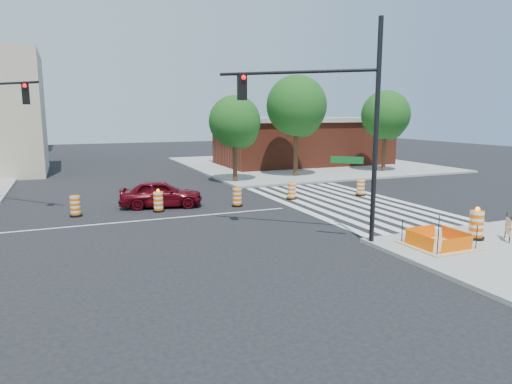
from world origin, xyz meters
TOP-DOWN VIEW (x-y plane):
  - ground at (0.00, 0.00)m, footprint 120.00×120.00m
  - sidewalk_ne at (18.00, 18.00)m, footprint 22.00×22.00m
  - crosswalk_east at (10.95, 0.00)m, footprint 6.75×13.50m
  - lane_centerline at (0.00, 0.00)m, footprint 14.00×0.12m
  - excavation_pit at (9.00, -9.00)m, footprint 2.20×2.20m
  - brick_storefront at (18.00, 18.00)m, footprint 16.50×8.50m
  - red_coupe at (1.13, 2.83)m, footprint 4.64×2.66m
  - signal_pole_se at (5.86, -6.36)m, footprint 4.80×4.19m
  - pit_drum at (11.07, -8.83)m, footprint 0.65×0.65m
  - barricade at (12.04, -9.45)m, footprint 0.59×0.69m
  - tree_north_c at (7.82, 9.43)m, footprint 3.70×3.70m
  - tree_north_d at (13.18, 10.29)m, footprint 4.65×4.65m
  - tree_north_e at (21.54, 10.17)m, footprint 4.07×4.07m
  - median_drum_2 at (-3.20, 2.17)m, footprint 0.60×0.60m
  - median_drum_3 at (0.77, 1.71)m, footprint 0.60×0.60m
  - median_drum_4 at (4.97, 1.44)m, footprint 0.60×0.60m
  - median_drum_5 at (8.63, 2.11)m, footprint 0.60×0.60m
  - median_drum_6 at (13.11, 1.57)m, footprint 0.60×0.60m

SIDE VIEW (x-z plane):
  - ground at x=0.00m, z-range 0.00..0.00m
  - lane_centerline at x=0.00m, z-range 0.00..0.01m
  - crosswalk_east at x=10.95m, z-range 0.00..0.01m
  - sidewalk_ne at x=18.00m, z-range 0.00..0.15m
  - excavation_pit at x=9.00m, z-range -0.23..0.67m
  - median_drum_2 at x=-3.20m, z-range -0.03..0.99m
  - median_drum_4 at x=4.97m, z-range -0.03..0.99m
  - median_drum_5 at x=8.63m, z-range -0.03..0.99m
  - median_drum_6 at x=13.11m, z-range -0.03..0.99m
  - median_drum_3 at x=0.77m, z-range -0.10..1.08m
  - pit_drum at x=11.07m, z-range 0.04..1.33m
  - barricade at x=12.04m, z-range 0.20..1.22m
  - red_coupe at x=1.13m, z-range 0.00..1.49m
  - brick_storefront at x=18.00m, z-range 0.02..4.62m
  - tree_north_c at x=7.82m, z-range 1.07..7.36m
  - tree_north_e at x=21.54m, z-range 1.18..8.10m
  - signal_pole_se at x=5.86m, z-range 0.93..9.17m
  - tree_north_d at x=13.18m, z-range 1.36..9.26m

